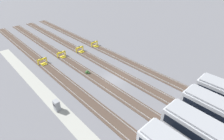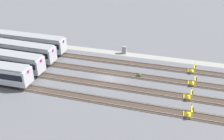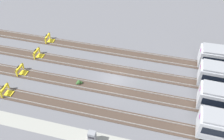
{
  "view_description": "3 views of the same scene",
  "coord_description": "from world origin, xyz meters",
  "px_view_note": "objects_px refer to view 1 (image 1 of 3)",
  "views": [
    {
      "loc": [
        18.64,
        -17.87,
        17.77
      ],
      "look_at": [
        -0.47,
        0.0,
        1.8
      ],
      "focal_mm": 28.0,
      "sensor_mm": 36.0,
      "label": 1
    },
    {
      "loc": [
        -11.54,
        38.46,
        23.55
      ],
      "look_at": [
        -0.47,
        0.0,
        1.8
      ],
      "focal_mm": 42.0,
      "sensor_mm": 36.0,
      "label": 2
    },
    {
      "loc": [
        6.92,
        -27.96,
        27.01
      ],
      "look_at": [
        -0.47,
        0.0,
        1.8
      ],
      "focal_mm": 42.0,
      "sensor_mm": 36.0,
      "label": 3
    }
  ],
  "objects_px": {
    "weed_clump": "(87,72)",
    "bumper_stop_middle_track": "(80,50)",
    "bumper_stop_near_inner_track": "(62,55)",
    "bumper_stop_far_inner_track": "(95,44)",
    "bumper_stop_nearest_track": "(43,62)",
    "electrical_cabinet": "(57,105)"
  },
  "relations": [
    {
      "from": "weed_clump",
      "to": "bumper_stop_far_inner_track",
      "type": "bearing_deg",
      "value": 135.07
    },
    {
      "from": "electrical_cabinet",
      "to": "weed_clump",
      "type": "bearing_deg",
      "value": 119.06
    },
    {
      "from": "bumper_stop_near_inner_track",
      "to": "weed_clump",
      "type": "height_order",
      "value": "bumper_stop_near_inner_track"
    },
    {
      "from": "bumper_stop_near_inner_track",
      "to": "bumper_stop_far_inner_track",
      "type": "relative_size",
      "value": 1.0
    },
    {
      "from": "bumper_stop_nearest_track",
      "to": "electrical_cabinet",
      "type": "relative_size",
      "value": 1.25
    },
    {
      "from": "bumper_stop_middle_track",
      "to": "bumper_stop_far_inner_track",
      "type": "xyz_separation_m",
      "value": [
        -0.14,
        4.51,
        0.0
      ]
    },
    {
      "from": "bumper_stop_near_inner_track",
      "to": "bumper_stop_far_inner_track",
      "type": "distance_m",
      "value": 9.02
    },
    {
      "from": "bumper_stop_near_inner_track",
      "to": "bumper_stop_middle_track",
      "type": "bearing_deg",
      "value": 83.19
    },
    {
      "from": "bumper_stop_near_inner_track",
      "to": "bumper_stop_far_inner_track",
      "type": "xyz_separation_m",
      "value": [
        0.4,
        9.01,
        0.0
      ]
    },
    {
      "from": "electrical_cabinet",
      "to": "bumper_stop_near_inner_track",
      "type": "bearing_deg",
      "value": 148.39
    },
    {
      "from": "bumper_stop_nearest_track",
      "to": "bumper_stop_middle_track",
      "type": "xyz_separation_m",
      "value": [
        0.37,
        8.99,
        0.0
      ]
    },
    {
      "from": "bumper_stop_nearest_track",
      "to": "bumper_stop_middle_track",
      "type": "height_order",
      "value": "same"
    },
    {
      "from": "electrical_cabinet",
      "to": "weed_clump",
      "type": "relative_size",
      "value": 1.74
    },
    {
      "from": "bumper_stop_nearest_track",
      "to": "weed_clump",
      "type": "height_order",
      "value": "bumper_stop_nearest_track"
    },
    {
      "from": "bumper_stop_middle_track",
      "to": "bumper_stop_nearest_track",
      "type": "bearing_deg",
      "value": -92.34
    },
    {
      "from": "bumper_stop_near_inner_track",
      "to": "bumper_stop_far_inner_track",
      "type": "height_order",
      "value": "same"
    },
    {
      "from": "bumper_stop_nearest_track",
      "to": "electrical_cabinet",
      "type": "bearing_deg",
      "value": -17.0
    },
    {
      "from": "weed_clump",
      "to": "bumper_stop_middle_track",
      "type": "bearing_deg",
      "value": 153.22
    },
    {
      "from": "bumper_stop_near_inner_track",
      "to": "electrical_cabinet",
      "type": "relative_size",
      "value": 1.25
    },
    {
      "from": "bumper_stop_nearest_track",
      "to": "bumper_stop_middle_track",
      "type": "bearing_deg",
      "value": 87.66
    },
    {
      "from": "bumper_stop_near_inner_track",
      "to": "electrical_cabinet",
      "type": "distance_m",
      "value": 16.81
    },
    {
      "from": "bumper_stop_near_inner_track",
      "to": "bumper_stop_middle_track",
      "type": "distance_m",
      "value": 4.53
    }
  ]
}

